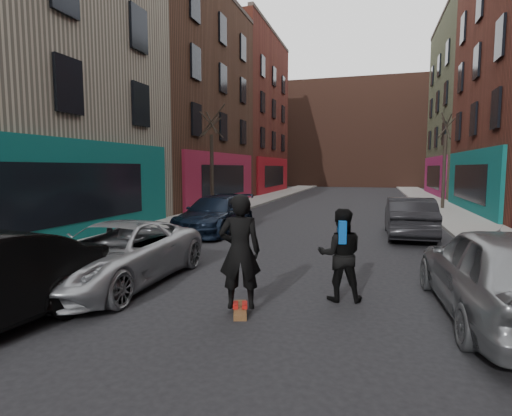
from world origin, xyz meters
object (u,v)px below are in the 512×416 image
Objects in this scene: parked_right_far at (502,273)px; parked_right_end at (409,217)px; skateboarder at (240,251)px; parked_left_end at (215,214)px; skateboard at (240,310)px; tree_left_far at (212,152)px; pedestrian at (340,254)px; parked_left_far at (116,254)px; tree_right_far at (445,151)px.

parked_right_far is 8.22m from parked_right_end.
skateboarder is (-4.27, -0.87, 0.29)m from parked_right_far.
parked_left_end is 6.14× the size of skateboard.
skateboard is (6.16, -13.58, -3.33)m from tree_left_far.
pedestrian is (-2.64, 0.32, 0.08)m from parked_right_far.
skateboard is at bearing 161.40° from skateboarder.
parked_left_far is (3.00, -12.69, -2.71)m from tree_left_far.
skateboard is 1.05m from skateboarder.
parked_left_far is 7.18m from parked_left_end.
parked_left_end is 2.45× the size of skateboarder.
pedestrian is (4.78, 0.30, 0.22)m from parked_left_far.
parked_right_end is 9.72m from skateboard.
skateboarder is at bearing -65.61° from tree_left_far.
parked_left_end is at bearing 7.40° from parked_right_end.
parked_left_far is at bearing -85.33° from parked_left_end.
parked_right_far reaches higher than parked_left_far.
parked_right_far is 5.96× the size of skateboard.
tree_left_far is 8.12× the size of skateboard.
tree_right_far is 3.40× the size of skateboarder.
skateboarder is at bearing 161.40° from skateboard.
skateboard is 0.40× the size of skateboarder.
tree_right_far is 21.12m from parked_left_far.
parked_right_end is at bearing 50.17° from parked_left_far.
skateboarder reaches higher than parked_left_end.
parked_right_end is at bearing 7.93° from parked_left_end.
skateboard is 2.19m from pedestrian.
skateboarder is at bearing 25.92° from pedestrian.
tree_right_far is at bearing -105.11° from parked_right_end.
tree_left_far is 13.78m from tree_right_far.
parked_left_end is 8.90m from skateboard.
parked_left_far is at bearing -116.70° from tree_right_far.
parked_right_far is (7.42, -0.02, 0.14)m from parked_left_far.
skateboarder reaches higher than parked_right_far.
tree_right_far is 8.50× the size of skateboard.
parked_right_end is 2.51× the size of pedestrian.
tree_right_far is at bearing 49.18° from parked_left_end.
parked_right_end reaches higher than skateboard.
skateboarder reaches higher than parked_right_end.
parked_right_far is (-1.98, -18.71, -2.72)m from tree_right_far.
parked_left_end is at bearing -45.35° from parked_right_far.
pedestrian is at bearing 76.11° from parked_right_end.
parked_left_far is 2.42× the size of skateboarder.
parked_right_far is at bearing -96.03° from tree_right_far.
tree_left_far is 15.28m from skateboard.
parked_left_far is at bearing -34.34° from skateboarder.
tree_right_far is 1.52× the size of parked_right_end.
parked_right_far is 2.38× the size of skateboarder.
pedestrian is at bearing -162.35° from skateboarder.
parked_right_end is 2.23× the size of skateboarder.
parked_left_far is (-9.40, -18.69, -2.86)m from tree_right_far.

